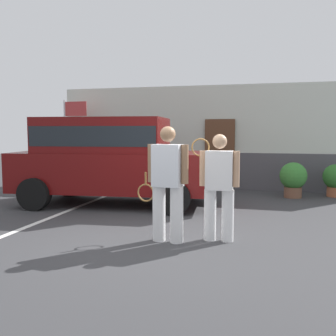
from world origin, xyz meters
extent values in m
plane|color=#38383A|center=(0.00, 0.00, 0.00)|extent=(40.00, 40.00, 0.00)
cube|color=silver|center=(-2.56, 1.50, 0.00)|extent=(0.12, 4.40, 0.01)
cube|color=silver|center=(0.00, 6.12, 1.56)|extent=(9.81, 0.30, 3.12)
cube|color=#4C4C51|center=(0.00, 5.92, 0.55)|extent=(8.24, 0.10, 1.09)
cube|color=brown|center=(0.21, 5.90, 1.05)|extent=(0.90, 0.06, 2.10)
cube|color=#590C0C|center=(-1.86, 2.70, 0.80)|extent=(4.77, 2.37, 0.90)
cube|color=#590C0C|center=(-2.11, 2.67, 1.65)|extent=(3.07, 2.05, 0.80)
cube|color=black|center=(-2.11, 2.67, 1.63)|extent=(3.01, 2.07, 0.44)
cylinder|color=black|center=(-0.42, 3.80, 0.36)|extent=(0.74, 0.33, 0.72)
cylinder|color=black|center=(-0.22, 1.91, 0.36)|extent=(0.74, 0.33, 0.72)
cylinder|color=black|center=(-3.50, 3.48, 0.36)|extent=(0.74, 0.33, 0.72)
cylinder|color=black|center=(-3.31, 1.59, 0.36)|extent=(0.74, 0.33, 0.72)
cylinder|color=white|center=(0.31, -0.02, 0.44)|extent=(0.21, 0.21, 0.88)
cylinder|color=white|center=(0.01, 0.01, 0.44)|extent=(0.21, 0.21, 0.88)
cube|color=silver|center=(0.16, -0.01, 1.21)|extent=(0.48, 0.33, 0.66)
sphere|color=#8C6647|center=(0.16, -0.01, 1.69)|extent=(0.24, 0.24, 0.24)
cylinder|color=#8C6647|center=(0.44, -0.04, 1.24)|extent=(0.11, 0.11, 0.60)
cylinder|color=#8C6647|center=(-0.12, 0.03, 1.24)|extent=(0.11, 0.11, 0.60)
torus|color=olive|center=(-0.23, 0.09, 0.75)|extent=(0.37, 0.07, 0.37)
cylinder|color=olive|center=(-0.23, 0.09, 0.98)|extent=(0.03, 0.03, 0.20)
cylinder|color=white|center=(1.07, 0.25, 0.41)|extent=(0.19, 0.19, 0.82)
cylinder|color=white|center=(0.79, 0.25, 0.41)|extent=(0.19, 0.19, 0.82)
cube|color=white|center=(0.93, 0.25, 1.13)|extent=(0.42, 0.27, 0.61)
sphere|color=tan|center=(0.93, 0.25, 1.58)|extent=(0.23, 0.23, 0.23)
cylinder|color=tan|center=(1.19, 0.25, 1.15)|extent=(0.10, 0.10, 0.56)
cylinder|color=tan|center=(0.67, 0.25, 1.15)|extent=(0.10, 0.10, 0.56)
torus|color=olive|center=(0.62, 0.30, 1.48)|extent=(0.29, 0.11, 0.29)
cylinder|color=olive|center=(0.62, 0.30, 1.25)|extent=(0.03, 0.03, 0.20)
cylinder|color=brown|center=(2.29, 4.80, 0.14)|extent=(0.45, 0.45, 0.28)
sphere|color=#387F33|center=(2.29, 4.80, 0.58)|extent=(0.70, 0.70, 0.70)
cylinder|color=#9E5638|center=(3.39, 5.23, 0.13)|extent=(0.42, 0.42, 0.26)
sphere|color=#2D6B28|center=(3.39, 5.23, 0.54)|extent=(0.66, 0.66, 0.66)
cylinder|color=silver|center=(-4.62, 5.28, 1.36)|extent=(0.05, 0.05, 2.71)
cube|color=#B23838|center=(-4.22, 5.28, 2.44)|extent=(0.75, 0.07, 0.45)
camera|label=1|loc=(1.70, -5.80, 1.74)|focal=41.45mm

